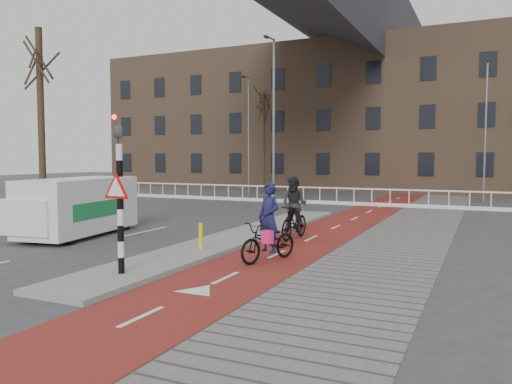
% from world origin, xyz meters
% --- Properties ---
extents(ground, '(120.00, 120.00, 0.00)m').
position_xyz_m(ground, '(0.00, 0.00, 0.00)').
color(ground, '#38383A').
rests_on(ground, ground).
extents(bike_lane, '(2.50, 60.00, 0.01)m').
position_xyz_m(bike_lane, '(1.50, 10.00, 0.01)').
color(bike_lane, maroon).
rests_on(bike_lane, ground).
extents(sidewalk, '(3.00, 60.00, 0.01)m').
position_xyz_m(sidewalk, '(4.30, 10.00, 0.01)').
color(sidewalk, slate).
rests_on(sidewalk, ground).
extents(curb_island, '(1.80, 16.00, 0.12)m').
position_xyz_m(curb_island, '(-0.70, 4.00, 0.06)').
color(curb_island, gray).
rests_on(curb_island, ground).
extents(traffic_signal, '(0.80, 0.80, 3.68)m').
position_xyz_m(traffic_signal, '(-0.60, -2.02, 1.99)').
color(traffic_signal, black).
rests_on(traffic_signal, curb_island).
extents(bollard, '(0.12, 0.12, 0.73)m').
position_xyz_m(bollard, '(-0.54, 1.33, 0.49)').
color(bollard, yellow).
rests_on(bollard, curb_island).
extents(cyclist_near, '(1.31, 2.09, 2.04)m').
position_xyz_m(cyclist_near, '(1.67, 1.05, 0.69)').
color(cyclist_near, black).
rests_on(cyclist_near, bike_lane).
extents(cyclist_far, '(0.93, 1.96, 2.06)m').
position_xyz_m(cyclist_far, '(1.05, 4.60, 0.86)').
color(cyclist_far, black).
rests_on(cyclist_far, bike_lane).
extents(van, '(2.51, 4.84, 1.98)m').
position_xyz_m(van, '(-5.97, 2.24, 1.04)').
color(van, white).
rests_on(van, ground).
extents(railing, '(28.00, 0.10, 0.99)m').
position_xyz_m(railing, '(-5.00, 17.00, 0.31)').
color(railing, silver).
rests_on(railing, ground).
extents(townhouse_row, '(46.00, 10.00, 15.90)m').
position_xyz_m(townhouse_row, '(-3.00, 32.00, 7.81)').
color(townhouse_row, '#7F6047').
rests_on(townhouse_row, ground).
extents(tree_left, '(0.32, 0.32, 8.80)m').
position_xyz_m(tree_left, '(-12.56, 6.66, 4.40)').
color(tree_left, '#312315').
rests_on(tree_left, ground).
extents(tree_mid, '(0.24, 0.24, 7.65)m').
position_xyz_m(tree_mid, '(-8.92, 24.56, 3.82)').
color(tree_mid, '#312315').
rests_on(tree_mid, ground).
extents(streetlight_near, '(0.12, 0.12, 8.91)m').
position_xyz_m(streetlight_near, '(-3.53, 13.72, 4.45)').
color(streetlight_near, slate).
rests_on(streetlight_near, ground).
extents(streetlight_left, '(0.12, 0.12, 8.48)m').
position_xyz_m(streetlight_left, '(-8.94, 21.93, 4.24)').
color(streetlight_left, slate).
rests_on(streetlight_left, ground).
extents(streetlight_right, '(0.12, 0.12, 8.45)m').
position_xyz_m(streetlight_right, '(6.62, 22.40, 4.23)').
color(streetlight_right, slate).
rests_on(streetlight_right, ground).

